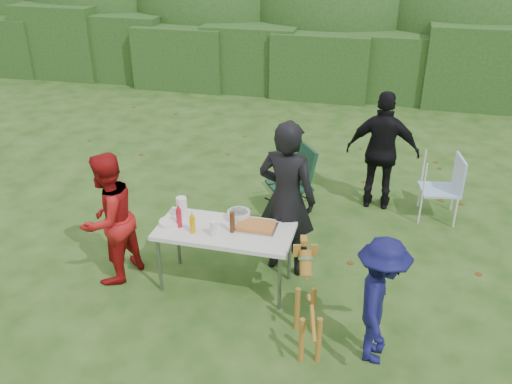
% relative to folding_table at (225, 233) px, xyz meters
% --- Properties ---
extents(ground, '(80.00, 80.00, 0.00)m').
position_rel_folding_table_xyz_m(ground, '(-0.01, -0.11, -0.69)').
color(ground, '#1E4211').
extents(hedge_row, '(22.00, 1.40, 1.70)m').
position_rel_folding_table_xyz_m(hedge_row, '(-0.01, 7.89, 0.16)').
color(hedge_row, '#23471C').
rests_on(hedge_row, ground).
extents(shrub_backdrop, '(20.00, 2.60, 3.20)m').
position_rel_folding_table_xyz_m(shrub_backdrop, '(-0.01, 9.49, 0.91)').
color(shrub_backdrop, '#3D6628').
rests_on(shrub_backdrop, ground).
extents(folding_table, '(1.50, 0.70, 0.74)m').
position_rel_folding_table_xyz_m(folding_table, '(0.00, 0.00, 0.00)').
color(folding_table, silver).
rests_on(folding_table, ground).
extents(person_cook, '(0.75, 0.56, 1.87)m').
position_rel_folding_table_xyz_m(person_cook, '(0.59, 0.50, 0.25)').
color(person_cook, black).
rests_on(person_cook, ground).
extents(person_red_jacket, '(0.77, 0.89, 1.56)m').
position_rel_folding_table_xyz_m(person_red_jacket, '(-1.31, -0.16, 0.09)').
color(person_red_jacket, '#A31315').
rests_on(person_red_jacket, ground).
extents(person_black_puffy, '(1.03, 0.47, 1.72)m').
position_rel_folding_table_xyz_m(person_black_puffy, '(1.58, 2.37, 0.17)').
color(person_black_puffy, black).
rests_on(person_black_puffy, ground).
extents(child, '(0.50, 0.85, 1.30)m').
position_rel_folding_table_xyz_m(child, '(1.71, -0.74, -0.04)').
color(child, '#101147').
rests_on(child, ground).
extents(dog, '(0.60, 0.98, 0.87)m').
position_rel_folding_table_xyz_m(dog, '(1.06, -0.74, -0.25)').
color(dog, '#9C6B25').
rests_on(dog, ground).
extents(camping_chair, '(0.86, 0.86, 0.99)m').
position_rel_folding_table_xyz_m(camping_chair, '(0.36, 1.85, -0.19)').
color(camping_chair, '#163926').
rests_on(camping_chair, ground).
extents(lawn_chair, '(0.63, 0.63, 0.92)m').
position_rel_folding_table_xyz_m(lawn_chair, '(2.40, 2.25, -0.23)').
color(lawn_chair, '#4A8FD8').
rests_on(lawn_chair, ground).
extents(food_tray, '(0.45, 0.30, 0.02)m').
position_rel_folding_table_xyz_m(food_tray, '(0.33, 0.10, 0.06)').
color(food_tray, '#B7B7BA').
rests_on(food_tray, folding_table).
extents(focaccia_bread, '(0.40, 0.26, 0.04)m').
position_rel_folding_table_xyz_m(focaccia_bread, '(0.33, 0.10, 0.09)').
color(focaccia_bread, '#CC7735').
rests_on(focaccia_bread, food_tray).
extents(mustard_bottle, '(0.06, 0.06, 0.20)m').
position_rel_folding_table_xyz_m(mustard_bottle, '(-0.31, -0.15, 0.15)').
color(mustard_bottle, '#DBA004').
rests_on(mustard_bottle, folding_table).
extents(ketchup_bottle, '(0.06, 0.06, 0.22)m').
position_rel_folding_table_xyz_m(ketchup_bottle, '(-0.50, -0.07, 0.16)').
color(ketchup_bottle, red).
rests_on(ketchup_bottle, folding_table).
extents(beer_bottle, '(0.06, 0.06, 0.24)m').
position_rel_folding_table_xyz_m(beer_bottle, '(0.10, -0.03, 0.17)').
color(beer_bottle, '#47230F').
rests_on(beer_bottle, folding_table).
extents(paper_towel_roll, '(0.12, 0.12, 0.26)m').
position_rel_folding_table_xyz_m(paper_towel_roll, '(-0.54, 0.12, 0.18)').
color(paper_towel_roll, white).
rests_on(paper_towel_roll, folding_table).
extents(cup_stack, '(0.08, 0.08, 0.18)m').
position_rel_folding_table_xyz_m(cup_stack, '(-0.07, -0.16, 0.14)').
color(cup_stack, white).
rests_on(cup_stack, folding_table).
extents(pasta_bowl, '(0.26, 0.26, 0.10)m').
position_rel_folding_table_xyz_m(pasta_bowl, '(0.09, 0.25, 0.10)').
color(pasta_bowl, silver).
rests_on(pasta_bowl, folding_table).
extents(plate_stack, '(0.24, 0.24, 0.05)m').
position_rel_folding_table_xyz_m(plate_stack, '(-0.62, -0.05, 0.08)').
color(plate_stack, white).
rests_on(plate_stack, folding_table).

